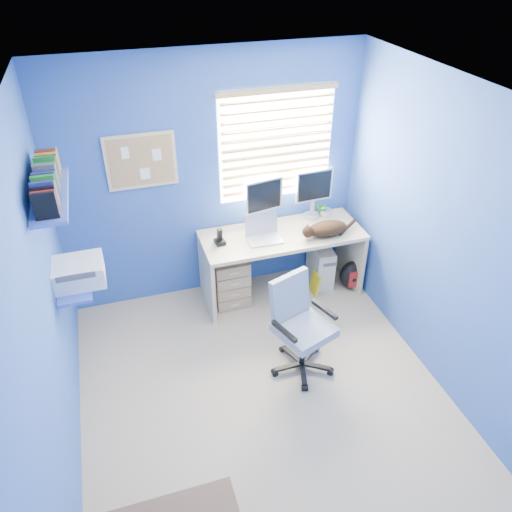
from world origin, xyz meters
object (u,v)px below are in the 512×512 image
object	(u,v)px
desk	(281,264)
tower_pc	(320,263)
cat	(328,229)
office_chair	(300,337)
laptop	(264,230)

from	to	relation	value
desk	tower_pc	size ratio (longest dim) A/B	3.64
cat	tower_pc	world-z (taller)	cat
desk	office_chair	world-z (taller)	office_chair
laptop	office_chair	size ratio (longest dim) A/B	0.37
office_chair	cat	bearing A→B (deg)	55.16
tower_pc	office_chair	world-z (taller)	office_chair
cat	office_chair	xyz separation A→B (m)	(-0.63, -0.90, -0.48)
cat	tower_pc	distance (m)	0.64
tower_pc	office_chair	bearing A→B (deg)	-116.27
office_chair	desk	bearing A→B (deg)	78.86
desk	office_chair	distance (m)	1.08
desk	cat	size ratio (longest dim) A/B	3.94
desk	cat	xyz separation A→B (m)	(0.42, -0.16, 0.44)
cat	office_chair	bearing A→B (deg)	-129.36
cat	office_chair	distance (m)	1.20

